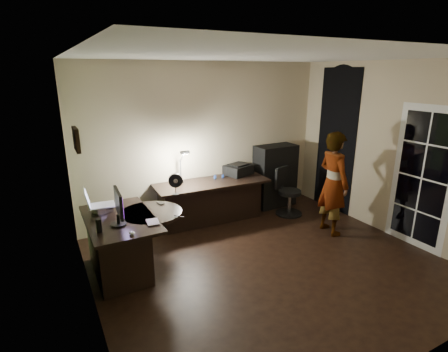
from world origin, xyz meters
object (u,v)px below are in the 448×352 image
desk_left (122,245)px  cabinet (275,176)px  desk_right (212,202)px  office_chair (290,192)px  monitor (118,213)px  person (333,183)px

desk_left → cabinet: 3.33m
desk_right → office_chair: (1.40, -0.36, 0.07)m
monitor → office_chair: monitor is taller
desk_right → cabinet: 1.46m
desk_left → person: size_ratio=0.80×
desk_right → desk_left: bearing=-150.5°
monitor → desk_right: bearing=35.0°
desk_right → office_chair: office_chair is taller
desk_right → person: (1.52, -1.26, 0.47)m
desk_left → cabinet: (3.16, 1.02, 0.22)m
monitor → office_chair: 3.30m
desk_right → cabinet: bearing=8.7°
desk_right → monitor: size_ratio=4.19×
desk_left → desk_right: desk_left is taller
desk_left → office_chair: (3.12, 0.51, 0.05)m
cabinet → desk_right: bearing=-175.1°
desk_left → office_chair: 3.17m
cabinet → monitor: 3.46m
monitor → office_chair: bearing=16.5°
desk_left → monitor: 0.59m
office_chair → person: size_ratio=0.52×
monitor → person: 3.31m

